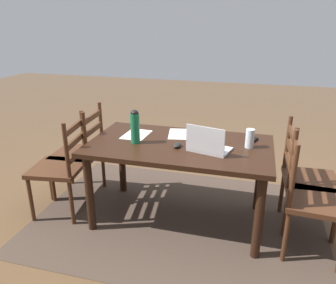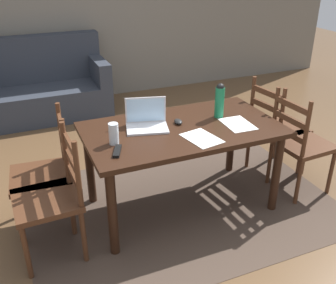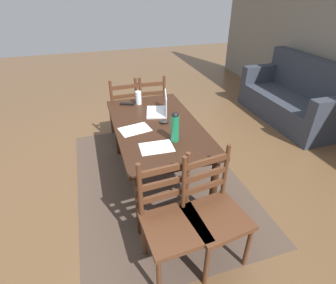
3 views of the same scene
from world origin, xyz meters
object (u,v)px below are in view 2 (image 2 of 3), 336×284
object	(u,v)px
tv_remote	(117,151)
couch	(36,90)
water_bottle	(220,100)
chair_left_far	(46,174)
drinking_glass	(114,134)
dining_table	(182,138)
chair_left_near	(52,198)
computer_mouse	(179,121)
chair_right_near	(300,144)
laptop	(146,120)
chair_right_far	(276,129)

from	to	relation	value
tv_remote	couch	bearing A→B (deg)	-61.05
couch	water_bottle	distance (m)	2.85
chair_left_far	water_bottle	size ratio (longest dim) A/B	3.27
water_bottle	drinking_glass	world-z (taller)	water_bottle
chair_left_far	tv_remote	world-z (taller)	chair_left_far
dining_table	tv_remote	xyz separation A→B (m)	(-0.59, -0.21, 0.10)
couch	drinking_glass	size ratio (longest dim) A/B	11.42
chair_left_near	computer_mouse	size ratio (longest dim) A/B	9.50
dining_table	water_bottle	bearing A→B (deg)	11.36
dining_table	chair_left_near	size ratio (longest dim) A/B	1.63
dining_table	chair_left_near	xyz separation A→B (m)	(-1.06, -0.17, -0.18)
chair_right_near	drinking_glass	world-z (taller)	chair_right_near
couch	water_bottle	world-z (taller)	water_bottle
chair_left_far	drinking_glass	xyz separation A→B (m)	(0.49, -0.24, 0.35)
chair_right_near	water_bottle	distance (m)	0.85
dining_table	water_bottle	size ratio (longest dim) A/B	5.32
chair_left_near	laptop	bearing A→B (deg)	19.69
dining_table	drinking_glass	distance (m)	0.60
chair_right_near	laptop	world-z (taller)	laptop
chair_left_near	tv_remote	bearing A→B (deg)	-4.43
chair_left_far	laptop	world-z (taller)	laptop
chair_left_near	chair_right_near	world-z (taller)	same
chair_left_near	dining_table	bearing A→B (deg)	9.20
laptop	computer_mouse	bearing A→B (deg)	-7.96
chair_right_far	water_bottle	distance (m)	0.82
laptop	water_bottle	size ratio (longest dim) A/B	1.26
computer_mouse	chair_right_near	bearing A→B (deg)	-7.45
laptop	computer_mouse	size ratio (longest dim) A/B	3.66
chair_left_near	chair_right_near	size ratio (longest dim) A/B	1.00
computer_mouse	couch	bearing A→B (deg)	115.83
dining_table	drinking_glass	world-z (taller)	drinking_glass
chair_left_near	computer_mouse	xyz separation A→B (m)	(1.07, 0.25, 0.29)
chair_left_far	computer_mouse	size ratio (longest dim) A/B	9.50
chair_right_near	laptop	size ratio (longest dim) A/B	2.60
chair_left_far	computer_mouse	distance (m)	1.11
chair_left_near	chair_right_near	bearing A→B (deg)	-0.10
dining_table	drinking_glass	size ratio (longest dim) A/B	9.80
chair_right_near	laptop	bearing A→B (deg)	167.51
drinking_glass	water_bottle	bearing A→B (deg)	8.61
drinking_glass	chair_right_far	bearing A→B (deg)	8.22
computer_mouse	tv_remote	world-z (taller)	computer_mouse
chair_left_far	laptop	bearing A→B (deg)	-3.84
chair_left_near	water_bottle	bearing A→B (deg)	9.76
dining_table	chair_right_near	size ratio (longest dim) A/B	1.63
chair_left_near	couch	bearing A→B (deg)	86.43
drinking_glass	computer_mouse	xyz separation A→B (m)	(0.58, 0.15, -0.06)
couch	computer_mouse	bearing A→B (deg)	-70.30
chair_right_far	chair_left_far	bearing A→B (deg)	179.94
chair_right_near	tv_remote	bearing A→B (deg)	-178.87
tv_remote	drinking_glass	bearing A→B (deg)	-74.59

